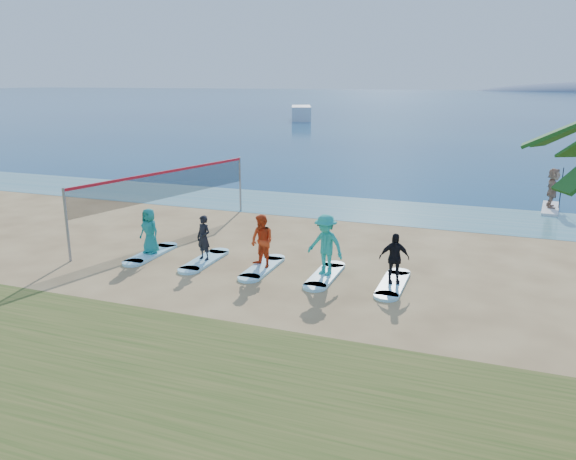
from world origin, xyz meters
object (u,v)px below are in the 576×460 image
(student_2, at_px, (262,241))
(surfboard_4, at_px, (393,284))
(student_0, at_px, (150,231))
(surfboard_2, at_px, (262,268))
(volleyball_net, at_px, (167,185))
(student_4, at_px, (394,258))
(paddleboarder, at_px, (553,188))
(boat_offshore_a, at_px, (301,120))
(surfboard_0, at_px, (151,254))
(paddleboard, at_px, (550,208))
(student_3, at_px, (325,245))
(student_1, at_px, (204,238))
(surfboard_1, at_px, (205,261))
(surfboard_3, at_px, (325,275))

(student_2, distance_m, surfboard_4, 4.29)
(student_0, xyz_separation_m, surfboard_2, (4.20, 0.00, -0.83))
(volleyball_net, bearing_deg, student_4, -16.78)
(volleyball_net, xyz_separation_m, paddleboarder, (14.55, 9.68, -0.87))
(boat_offshore_a, xyz_separation_m, surfboard_0, (16.87, -64.23, 0.04))
(paddleboarder, relative_size, student_0, 1.17)
(paddleboard, xyz_separation_m, student_3, (-7.20, -12.53, 0.97))
(paddleboard, xyz_separation_m, surfboard_2, (-9.30, -12.53, -0.01))
(student_1, distance_m, student_4, 6.30)
(student_3, bearing_deg, surfboard_4, 16.41)
(surfboard_1, relative_size, student_2, 1.30)
(paddleboarder, bearing_deg, surfboard_2, 141.10)
(paddleboarder, distance_m, student_2, 15.61)
(surfboard_1, xyz_separation_m, surfboard_2, (2.10, 0.00, 0.00))
(boat_offshore_a, bearing_deg, student_3, -90.06)
(surfboard_0, bearing_deg, student_4, 0.00)
(student_1, relative_size, student_2, 0.89)
(volleyball_net, relative_size, boat_offshore_a, 1.06)
(student_1, xyz_separation_m, student_2, (2.10, 0.00, 0.10))
(surfboard_1, height_order, student_4, student_4)
(student_1, relative_size, surfboard_3, 0.68)
(paddleboard, xyz_separation_m, paddleboarder, (0.00, 0.00, 0.97))
(volleyball_net, bearing_deg, student_0, -69.68)
(surfboard_1, bearing_deg, surfboard_4, 0.00)
(paddleboarder, bearing_deg, surfboard_0, 130.55)
(paddleboarder, distance_m, student_4, 13.53)
(surfboard_2, distance_m, student_4, 4.27)
(student_0, relative_size, student_3, 0.83)
(student_2, height_order, surfboard_4, student_2)
(surfboard_1, bearing_deg, surfboard_3, 0.00)
(surfboard_0, xyz_separation_m, student_3, (6.30, 0.00, 0.99))
(paddleboarder, xyz_separation_m, student_2, (-9.30, -12.53, -0.10))
(paddleboard, xyz_separation_m, student_1, (-11.39, -12.53, 0.78))
(paddleboarder, bearing_deg, student_4, 155.53)
(student_4, bearing_deg, student_1, 161.71)
(boat_offshore_a, relative_size, student_4, 5.49)
(student_0, height_order, surfboard_1, student_0)
(student_1, height_order, surfboard_2, student_1)
(student_2, bearing_deg, boat_offshore_a, 132.70)
(surfboard_0, distance_m, student_0, 0.83)
(student_0, xyz_separation_m, student_3, (6.30, 0.00, 0.16))
(student_1, distance_m, student_3, 4.20)
(boat_offshore_a, bearing_deg, surfboard_2, -91.73)
(paddleboard, bearing_deg, surfboard_2, -121.51)
(student_0, height_order, surfboard_3, student_0)
(surfboard_1, bearing_deg, volleyball_net, 137.90)
(paddleboarder, relative_size, surfboard_1, 0.83)
(student_1, xyz_separation_m, surfboard_3, (4.20, 0.00, -0.79))
(student_2, height_order, student_4, student_2)
(volleyball_net, xyz_separation_m, boat_offshore_a, (-15.82, 61.38, -1.90))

